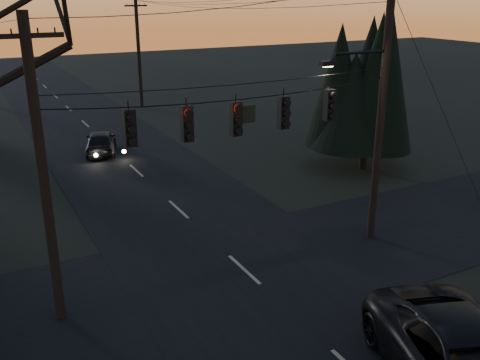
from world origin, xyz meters
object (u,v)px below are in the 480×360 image
utility_pole_right (370,237)px  evergreen_right (369,86)px  sedan_oncoming_a (101,142)px  utility_pole_left (62,317)px  utility_pole_far_r (142,107)px

utility_pole_right → evergreen_right: bearing=51.9°
sedan_oncoming_a → evergreen_right: bearing=157.7°
utility_pole_left → utility_pole_far_r: size_ratio=1.00×
utility_pole_far_r → evergreen_right: (5.28, -21.27, 4.41)m
utility_pole_right → utility_pole_left: 11.50m
utility_pole_right → utility_pole_far_r: utility_pole_right is taller
utility_pole_right → utility_pole_left: size_ratio=1.18×
utility_pole_right → utility_pole_left: (-11.50, 0.00, 0.00)m
utility_pole_far_r → evergreen_right: size_ratio=1.11×
utility_pole_right → sedan_oncoming_a: (-6.30, 16.07, 0.69)m
sedan_oncoming_a → utility_pole_left: bearing=88.6°
utility_pole_left → utility_pole_far_r: (11.50, 28.00, 0.00)m
utility_pole_far_r → utility_pole_right: bearing=-90.0°
utility_pole_left → sedan_oncoming_a: size_ratio=2.11×
utility_pole_right → evergreen_right: 9.63m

